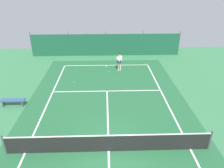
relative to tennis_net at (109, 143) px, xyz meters
The scene contains 10 objects.
ground_plane 0.51m from the tennis_net, ahead, with size 36.00×36.00×0.00m, color #387A4C.
court_surface 0.51m from the tennis_net, ahead, with size 11.02×26.60×0.01m.
tennis_net is the anchor object (origin of this frame).
back_fence 15.50m from the tennis_net, 90.00° to the left, with size 16.30×0.98×2.70m.
tennis_player 10.59m from the tennis_net, 83.51° to the left, with size 0.56×0.83×1.64m.
tennis_ball_near_player 8.48m from the tennis_net, 108.60° to the left, with size 0.07×0.07×0.07m, color #CCDB33.
tennis_ball_midcourt 12.73m from the tennis_net, 71.77° to the left, with size 0.07×0.07×0.07m, color #CCDB33.
tennis_ball_by_sideline 10.19m from the tennis_net, 88.71° to the left, with size 0.07×0.07×0.07m, color #CCDB33.
parked_car 17.34m from the tennis_net, 95.80° to the left, with size 2.31×4.35×1.68m.
courtside_bench 7.74m from the tennis_net, 144.63° to the left, with size 1.60×0.40×0.49m.
Camera 1 is at (-0.10, -8.19, 7.69)m, focal length 34.63 mm.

